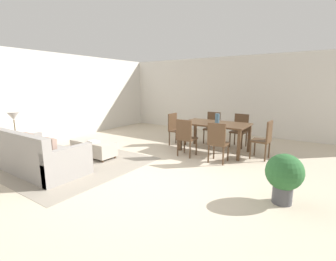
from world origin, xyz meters
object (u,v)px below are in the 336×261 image
object	(u,v)px
ottoman_table	(93,148)
dining_chair_head_east	(264,138)
dining_chair_far_left	(213,126)
book_on_ottoman	(94,141)
couch	(40,158)
dining_table	(215,126)
vase_centerpiece	(217,118)
table_lamp	(13,117)
dining_chair_far_right	(240,128)
side_table	(16,140)
potted_plant	(284,175)
dining_chair_near_right	(218,140)
dining_chair_near_left	(186,136)
dining_chair_head_west	(175,127)

from	to	relation	value
ottoman_table	dining_chair_head_east	distance (m)	4.09
dining_chair_far_left	book_on_ottoman	bearing A→B (deg)	-120.13
couch	dining_chair_far_left	distance (m)	4.63
dining_table	vase_centerpiece	bearing A→B (deg)	41.47
table_lamp	dining_chair_far_right	world-z (taller)	table_lamp
dining_chair_far_left	vase_centerpiece	world-z (taller)	vase_centerpiece
ottoman_table	side_table	xyz separation A→B (m)	(-1.34, -1.12, 0.24)
dining_chair_far_left	dining_chair_far_right	bearing A→B (deg)	0.54
book_on_ottoman	dining_table	bearing A→B (deg)	44.41
book_on_ottoman	potted_plant	distance (m)	4.13
potted_plant	vase_centerpiece	bearing A→B (deg)	132.46
dining_chair_far_right	vase_centerpiece	size ratio (longest dim) A/B	3.86
dining_chair_far_left	ottoman_table	bearing A→B (deg)	-121.80
side_table	dining_chair_near_right	world-z (taller)	dining_chair_near_right
ottoman_table	table_lamp	distance (m)	1.91
vase_centerpiece	table_lamp	bearing A→B (deg)	-138.44
dining_chair_far_right	vase_centerpiece	xyz separation A→B (m)	(-0.35, -0.84, 0.36)
dining_chair_far_left	potted_plant	bearing A→B (deg)	-50.71
ottoman_table	dining_chair_far_left	size ratio (longest dim) A/B	1.27
dining_chair_near_left	potted_plant	xyz separation A→B (m)	(2.35, -1.22, -0.07)
vase_centerpiece	book_on_ottoman	bearing A→B (deg)	-135.65
dining_chair_head_west	potted_plant	world-z (taller)	dining_chair_head_west
table_lamp	potted_plant	xyz separation A→B (m)	(5.56, 1.16, -0.56)
couch	dining_chair_far_right	bearing A→B (deg)	57.17
dining_chair_near_right	dining_chair_far_right	distance (m)	1.74
ottoman_table	couch	bearing A→B (deg)	-93.30
side_table	ottoman_table	bearing A→B (deg)	39.75
dining_chair_far_left	vase_centerpiece	distance (m)	1.02
table_lamp	book_on_ottoman	xyz separation A→B (m)	(1.43, 1.07, -0.60)
dining_table	dining_chair_head_east	world-z (taller)	dining_chair_head_east
ottoman_table	vase_centerpiece	size ratio (longest dim) A/B	4.92
dining_chair_near_right	potted_plant	distance (m)	1.93
side_table	dining_chair_far_left	size ratio (longest dim) A/B	0.64
dining_table	vase_centerpiece	distance (m)	0.21
dining_chair_near_left	dining_chair_far_left	distance (m)	1.69
side_table	dining_table	world-z (taller)	dining_table
table_lamp	dining_chair_head_west	distance (m)	4.02
couch	dining_chair_near_left	bearing A→B (deg)	52.55
dining_table	dining_chair_near_left	distance (m)	0.93
dining_chair_head_east	vase_centerpiece	bearing A→B (deg)	178.88
book_on_ottoman	dining_chair_head_east	bearing A→B (deg)	32.20
dining_chair_near_left	dining_chair_head_west	world-z (taller)	same
vase_centerpiece	dining_chair_head_east	bearing A→B (deg)	-1.12
dining_chair_far_right	dining_chair_head_west	bearing A→B (deg)	-151.31
couch	vase_centerpiece	size ratio (longest dim) A/B	8.14
dining_chair_far_right	dining_chair_far_left	bearing A→B (deg)	-179.46
dining_chair_far_left	dining_chair_head_east	size ratio (longest dim) A/B	1.00
table_lamp	vase_centerpiece	size ratio (longest dim) A/B	2.20
couch	dining_chair_head_west	xyz separation A→B (m)	(1.12, 3.35, 0.23)
dining_chair_head_east	dining_chair_far_left	bearing A→B (deg)	152.88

